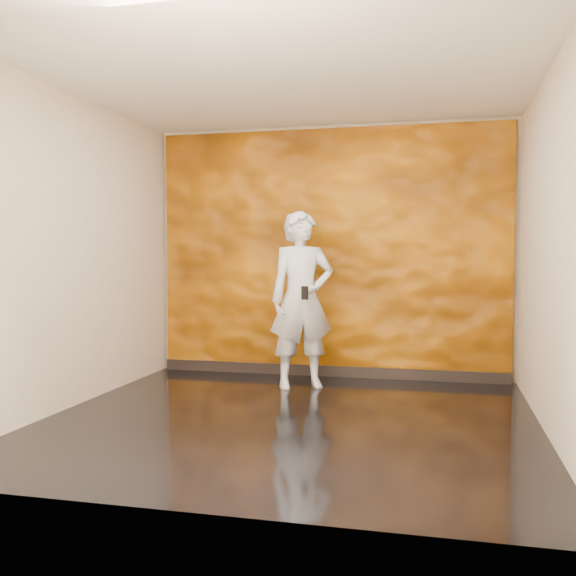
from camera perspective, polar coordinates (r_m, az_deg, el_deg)
The scene contains 5 objects.
room at distance 5.25m, azimuth 0.15°, elevation 3.37°, with size 4.02×4.02×2.81m.
feature_wall at distance 7.17m, azimuth 3.77°, elevation 3.11°, with size 3.90×0.06×2.75m, color orange.
baseboard at distance 7.25m, azimuth 3.68°, elevation -7.37°, with size 3.90×0.04×0.12m, color black.
man at distance 6.56m, azimuth 1.24°, elevation -1.04°, with size 0.66×0.43×1.81m, color #9EA5AF.
phone at distance 6.31m, azimuth 1.51°, elevation -0.44°, with size 0.07×0.01×0.13m, color black.
Camera 1 is at (1.21, -5.11, 1.37)m, focal length 40.00 mm.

